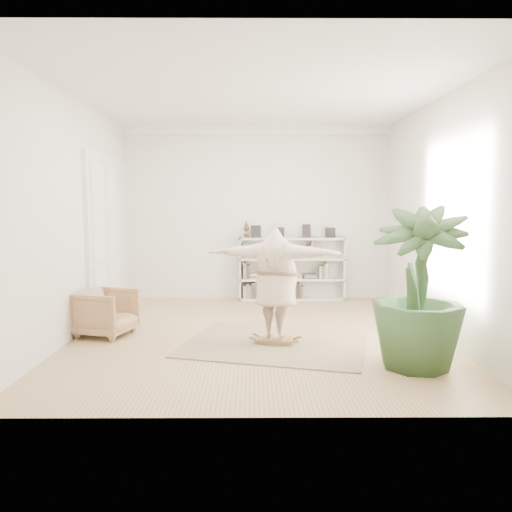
{
  "coord_description": "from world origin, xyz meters",
  "views": [
    {
      "loc": [
        -0.06,
        -7.5,
        2.0
      ],
      "look_at": [
        -0.01,
        0.4,
        1.17
      ],
      "focal_mm": 35.0,
      "sensor_mm": 36.0,
      "label": 1
    }
  ],
  "objects_px": {
    "armchair": "(106,313)",
    "person": "(276,281)",
    "rocker_board": "(275,340)",
    "bookshelf": "(292,269)",
    "houseplant": "(418,288)"
  },
  "relations": [
    {
      "from": "armchair",
      "to": "person",
      "type": "relative_size",
      "value": 0.4
    },
    {
      "from": "rocker_board",
      "to": "bookshelf",
      "type": "bearing_deg",
      "value": 96.51
    },
    {
      "from": "bookshelf",
      "to": "houseplant",
      "type": "relative_size",
      "value": 1.11
    },
    {
      "from": "rocker_board",
      "to": "person",
      "type": "xyz_separation_m",
      "value": [
        -0.0,
        0.0,
        0.85
      ]
    },
    {
      "from": "rocker_board",
      "to": "houseplant",
      "type": "relative_size",
      "value": 0.27
    },
    {
      "from": "bookshelf",
      "to": "rocker_board",
      "type": "relative_size",
      "value": 4.05
    },
    {
      "from": "armchair",
      "to": "rocker_board",
      "type": "distance_m",
      "value": 2.62
    },
    {
      "from": "rocker_board",
      "to": "person",
      "type": "bearing_deg",
      "value": 131.3
    },
    {
      "from": "armchair",
      "to": "houseplant",
      "type": "bearing_deg",
      "value": -93.64
    },
    {
      "from": "armchair",
      "to": "bookshelf",
      "type": "bearing_deg",
      "value": -30.65
    },
    {
      "from": "armchair",
      "to": "rocker_board",
      "type": "xyz_separation_m",
      "value": [
        2.56,
        -0.5,
        -0.29
      ]
    },
    {
      "from": "bookshelf",
      "to": "armchair",
      "type": "xyz_separation_m",
      "value": [
        -3.04,
        -2.86,
        -0.28
      ]
    },
    {
      "from": "bookshelf",
      "to": "armchair",
      "type": "relative_size",
      "value": 2.82
    },
    {
      "from": "person",
      "to": "bookshelf",
      "type": "bearing_deg",
      "value": -83.49
    },
    {
      "from": "bookshelf",
      "to": "houseplant",
      "type": "distance_m",
      "value": 4.55
    }
  ]
}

